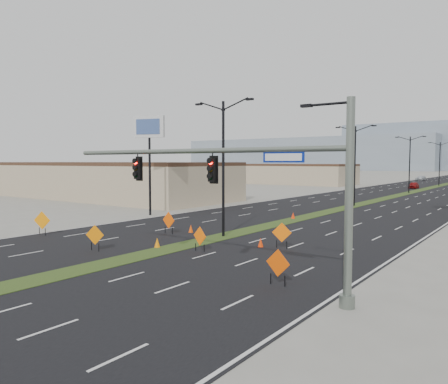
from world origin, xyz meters
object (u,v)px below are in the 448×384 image
Objects in this scene: car_left at (414,185)px; construction_sign_1 at (95,236)px; signal_mast at (246,180)px; pole_sign_west at (149,134)px; streetlight_3 at (440,162)px; cone_2 at (261,243)px; car_far at (421,178)px; construction_sign_4 at (282,233)px; cone_1 at (157,243)px; streetlight_1 at (355,163)px; cone_0 at (191,229)px; construction_sign_3 at (200,237)px; streetlight_0 at (223,164)px; streetlight_2 at (410,163)px; cone_3 at (293,216)px; construction_sign_0 at (42,221)px; construction_sign_5 at (278,264)px; construction_sign_2 at (169,221)px.

construction_sign_1 reaches higher than car_left.
pole_sign_west is at bearing 144.41° from signal_mast.
cone_2 is (4.34, -85.80, -5.11)m from streetlight_3.
construction_sign_4 is at bearing -76.19° from car_far.
cone_1 reaches higher than cone_2.
streetlight_1 is 15.08× the size of cone_1.
cone_0 is at bearing 148.64° from construction_sign_4.
cone_1 is at bearing -61.03° from pole_sign_west.
construction_sign_3 is 0.15× the size of pole_sign_west.
streetlight_0 and streetlight_2 have the same top height.
cone_3 is at bearing -91.54° from streetlight_1.
streetlight_1 is at bearing 62.35° from construction_sign_1.
streetlight_1 is 5.97× the size of construction_sign_4.
streetlight_1 is 5.47× the size of construction_sign_0.
construction_sign_3 is 3.09m from cone_1.
construction_sign_5 is 28.99m from pole_sign_west.
streetlight_1 is at bearing 78.32° from construction_sign_4.
streetlight_3 reaches higher than construction_sign_2.
construction_sign_1 is at bearing -162.62° from construction_sign_4.
construction_sign_5 reaches higher than cone_1.
pole_sign_west is (-23.59, 15.08, 7.49)m from construction_sign_5.
cone_3 is (2.72, 12.16, 0.01)m from cone_0.
pole_sign_west is at bearing -105.68° from streetlight_2.
streetlight_1 is 2.08× the size of car_far.
construction_sign_1 is at bearing -175.43° from construction_sign_5.
signal_mast is at bearing -94.13° from construction_sign_4.
car_left is 65.27m from pole_sign_west.
construction_sign_2 reaches higher than car_far.
streetlight_0 is at bearing -89.86° from car_left.
cone_2 is at bearing 67.05° from construction_sign_3.
construction_sign_0 is at bearing 177.29° from construction_sign_4.
car_left is 0.39× the size of pole_sign_west.
construction_sign_4 is 8.95m from cone_0.
construction_sign_2 is at bearing -159.69° from streetlight_0.
construction_sign_1 reaches higher than construction_sign_3.
construction_sign_4 is 1.55m from cone_2.
cone_1 is at bearing -90.71° from car_left.
streetlight_0 reaches higher than cone_3.
cone_1 is at bearing -14.57° from construction_sign_0.
cone_3 is (1.88, -57.75, -0.36)m from car_left.
construction_sign_0 is at bearing -137.79° from cone_0.
cone_0 is at bearing -93.21° from streetlight_2.
cone_2 is (7.49, -1.77, -0.01)m from cone_0.
construction_sign_3 is 2.40× the size of cone_3.
car_far is 2.89× the size of construction_sign_5.
signal_mast is 11.24m from cone_1.
car_left is (-10.87, 79.88, -4.10)m from signal_mast.
car_left is at bearing 93.88° from construction_sign_2.
car_far is at bearing 94.36° from cone_1.
construction_sign_4 is at bearing -8.74° from cone_0.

